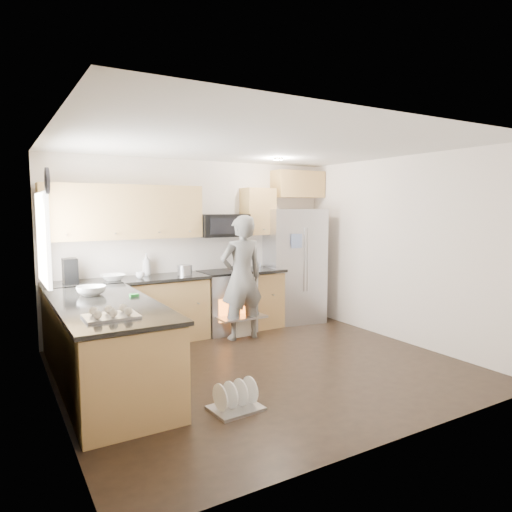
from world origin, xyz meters
TOP-DOWN VIEW (x-y plane):
  - ground at (0.00, 0.00)m, footprint 4.50×4.50m
  - room_shell at (-0.04, 0.02)m, footprint 4.54×4.04m
  - back_cabinet_run at (-0.59, 1.75)m, footprint 4.45×0.64m
  - peninsula at (-1.75, 0.25)m, footprint 0.96×2.36m
  - stove_range at (0.35, 1.69)m, footprint 0.76×0.97m
  - refrigerator at (1.60, 1.70)m, footprint 1.02×0.85m
  - person at (0.35, 1.20)m, footprint 0.66×0.45m
  - dish_rack at (-0.83, -0.83)m, footprint 0.49×0.40m

SIDE VIEW (x-z plane):
  - ground at x=0.00m, z-range 0.00..0.00m
  - dish_rack at x=-0.83m, z-range -0.07..0.22m
  - peninsula at x=-1.75m, z-range -0.05..0.98m
  - stove_range at x=0.35m, z-range -0.22..1.57m
  - person at x=0.35m, z-range 0.00..1.79m
  - refrigerator at x=1.60m, z-range 0.00..1.87m
  - back_cabinet_run at x=-0.59m, z-range -0.29..2.21m
  - room_shell at x=-0.04m, z-range 0.36..2.98m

